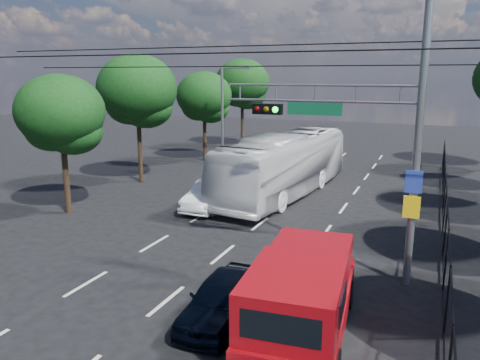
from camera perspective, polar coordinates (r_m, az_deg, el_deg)
The scene contains 13 objects.
lane_markings at distance 23.01m, azimuth 4.21°, elevation -3.89°, with size 6.12×38.00×0.01m.
signal_mast at distance 15.06m, azimuth 16.41°, elevation 7.13°, with size 6.43×0.39×9.50m.
streetlight_left at distance 31.94m, azimuth -1.90°, elevation 8.01°, with size 2.09×0.22×7.08m.
utility_wires at distance 17.24m, azimuth -1.10°, elevation 14.91°, with size 22.00×5.04×0.74m.
fence_right at distance 19.89m, azimuth 23.73°, elevation -4.56°, with size 0.06×34.03×2.00m.
tree_left_b at distance 23.50m, azimuth -20.90°, elevation 7.04°, with size 4.08×4.08×6.63m.
tree_left_c at distance 29.25m, azimuth -12.35°, elevation 10.14°, with size 4.80×4.80×7.80m.
tree_left_d at distance 35.94m, azimuth -4.35°, elevation 9.75°, with size 4.20×4.20×6.83m.
tree_left_e at distance 43.25m, azimuth 0.32°, elevation 11.37°, with size 4.92×4.92×7.99m.
red_pickup at distance 12.25m, azimuth 7.65°, elevation -13.50°, with size 2.70×6.16×2.23m.
navy_hatchback at distance 13.12m, azimuth -2.16°, elevation -14.17°, with size 1.52×3.77×1.29m, color black.
white_bus at distance 25.94m, azimuth 5.42°, elevation 1.88°, with size 2.88×12.31×3.43m, color silver.
white_van at distance 23.43m, azimuth -3.64°, elevation -1.81°, with size 1.48×4.24×1.40m, color white.
Camera 1 is at (6.98, -6.92, 6.59)m, focal length 35.00 mm.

